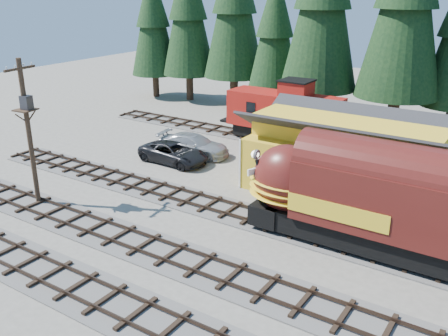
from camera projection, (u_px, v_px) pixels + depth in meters
The scene contains 8 objects.
ground at pixel (264, 263), 24.42m from camera, with size 120.00×120.00×0.00m, color #6B665B.
track_spur at pixel (263, 139), 43.63m from camera, with size 32.00×3.20×0.33m.
depot at pixel (345, 149), 31.61m from camera, with size 12.80×7.00×5.30m.
locomotive at pixel (396, 209), 24.08m from camera, with size 16.56×3.29×4.50m.
caboose at pixel (285, 114), 41.76m from camera, with size 9.75×2.83×5.07m.
utility_pole at pixel (28, 124), 29.24m from camera, with size 1.22×2.18×8.94m.
pickup_truck_a at pixel (174, 153), 37.75m from camera, with size 2.58×5.59×1.55m, color black.
pickup_truck_b at pixel (194, 145), 39.38m from camera, with size 2.36×5.81×1.69m, color #9FA2A6.
Camera 1 is at (10.01, -18.83, 12.94)m, focal length 40.00 mm.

